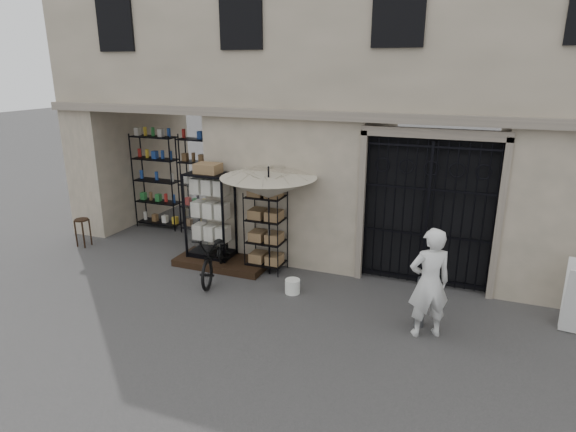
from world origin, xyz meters
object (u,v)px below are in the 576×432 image
at_px(bicycle, 217,277).
at_px(steel_bollard, 421,302).
at_px(shopkeeper, 424,334).
at_px(display_cabinet, 210,220).
at_px(market_umbrella, 269,182).
at_px(white_bucket, 293,286).
at_px(wire_rack, 266,232).
at_px(wooden_stool, 83,232).

xyz_separation_m(bicycle, steel_bollard, (4.10, -0.48, 0.43)).
height_order(bicycle, shopkeeper, bicycle).
xyz_separation_m(display_cabinet, market_umbrella, (1.44, -0.13, 0.98)).
bearing_deg(white_bucket, display_cabinet, 160.24).
xyz_separation_m(display_cabinet, bicycle, (0.50, -0.68, -0.98)).
height_order(white_bucket, shopkeeper, white_bucket).
distance_m(wire_rack, steel_bollard, 3.54).
relative_size(bicycle, wooden_stool, 2.69).
relative_size(display_cabinet, white_bucket, 7.00).
bearing_deg(shopkeeper, steel_bollard, -90.40).
bearing_deg(white_bucket, market_umbrella, 139.11).
height_order(display_cabinet, wire_rack, display_cabinet).
bearing_deg(wire_rack, steel_bollard, -12.26).
bearing_deg(steel_bollard, shopkeeper, -63.49).
relative_size(display_cabinet, wire_rack, 1.17).
bearing_deg(wire_rack, shopkeeper, -15.14).
bearing_deg(shopkeeper, display_cabinet, -43.47).
bearing_deg(steel_bollard, wooden_stool, 173.53).
xyz_separation_m(white_bucket, shopkeeper, (2.52, -0.61, -0.14)).
relative_size(white_bucket, shopkeeper, 0.16).
xyz_separation_m(market_umbrella, bicycle, (-0.94, -0.55, -1.97)).
bearing_deg(wooden_stool, market_umbrella, 1.48).
relative_size(display_cabinet, market_umbrella, 0.73).
height_order(bicycle, wooden_stool, bicycle).
distance_m(display_cabinet, market_umbrella, 1.75).
distance_m(market_umbrella, bicycle, 2.25).
relative_size(steel_bollard, shopkeeper, 0.48).
xyz_separation_m(wire_rack, shopkeeper, (3.43, -1.44, -0.84)).
relative_size(bicycle, shopkeeper, 1.00).
xyz_separation_m(white_bucket, wooden_stool, (-5.58, 0.54, 0.22)).
height_order(market_umbrella, bicycle, market_umbrella).
distance_m(white_bucket, bicycle, 1.71).
bearing_deg(display_cabinet, market_umbrella, -18.74).
xyz_separation_m(display_cabinet, shopkeeper, (4.72, -1.40, -0.98)).
relative_size(white_bucket, steel_bollard, 0.33).
bearing_deg(market_umbrella, wooden_stool, -178.52).
bearing_deg(wooden_stool, wire_rack, 3.63).
distance_m(wooden_stool, shopkeeper, 8.19).
relative_size(wire_rack, wooden_stool, 2.54).
bearing_deg(market_umbrella, bicycle, -149.70).
distance_m(market_umbrella, shopkeeper, 4.03).
bearing_deg(market_umbrella, white_bucket, -40.89).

